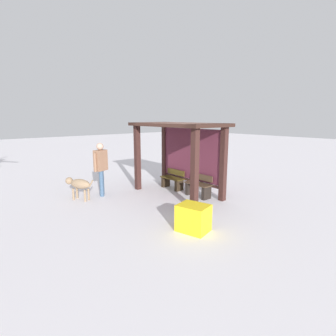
{
  "coord_description": "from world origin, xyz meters",
  "views": [
    {
      "loc": [
        6.42,
        -5.91,
        2.64
      ],
      "look_at": [
        0.31,
        -0.68,
        1.06
      ],
      "focal_mm": 27.88,
      "sensor_mm": 36.0,
      "label": 1
    }
  ],
  "objects_px": {
    "person_walking": "(101,165)",
    "dog": "(79,184)",
    "bench_left_inside": "(173,181)",
    "grit_bin": "(193,218)",
    "bus_shelter": "(182,142)",
    "bench_center_inside": "(198,187)"
  },
  "relations": [
    {
      "from": "person_walking",
      "to": "dog",
      "type": "height_order",
      "value": "person_walking"
    },
    {
      "from": "bench_left_inside",
      "to": "grit_bin",
      "type": "bearing_deg",
      "value": -34.1
    },
    {
      "from": "bus_shelter",
      "to": "person_walking",
      "type": "bearing_deg",
      "value": -125.51
    },
    {
      "from": "person_walking",
      "to": "dog",
      "type": "relative_size",
      "value": 1.84
    },
    {
      "from": "person_walking",
      "to": "dog",
      "type": "distance_m",
      "value": 0.96
    },
    {
      "from": "person_walking",
      "to": "grit_bin",
      "type": "xyz_separation_m",
      "value": [
        4.02,
        0.32,
        -0.74
      ]
    },
    {
      "from": "bench_center_inside",
      "to": "bench_left_inside",
      "type": "bearing_deg",
      "value": 179.95
    },
    {
      "from": "bench_left_inside",
      "to": "bench_center_inside",
      "type": "xyz_separation_m",
      "value": [
        1.31,
        -0.0,
        0.02
      ]
    },
    {
      "from": "bench_center_inside",
      "to": "grit_bin",
      "type": "height_order",
      "value": "bench_center_inside"
    },
    {
      "from": "bench_left_inside",
      "to": "bench_center_inside",
      "type": "relative_size",
      "value": 1.0
    },
    {
      "from": "bus_shelter",
      "to": "bench_left_inside",
      "type": "height_order",
      "value": "bus_shelter"
    },
    {
      "from": "bench_center_inside",
      "to": "grit_bin",
      "type": "relative_size",
      "value": 1.36
    },
    {
      "from": "person_walking",
      "to": "bus_shelter",
      "type": "bearing_deg",
      "value": 54.49
    },
    {
      "from": "bench_center_inside",
      "to": "dog",
      "type": "distance_m",
      "value": 3.92
    },
    {
      "from": "bench_center_inside",
      "to": "person_walking",
      "type": "relative_size",
      "value": 0.53
    },
    {
      "from": "bench_center_inside",
      "to": "grit_bin",
      "type": "distance_m",
      "value": 2.74
    },
    {
      "from": "bench_left_inside",
      "to": "person_walking",
      "type": "relative_size",
      "value": 0.53
    },
    {
      "from": "bench_center_inside",
      "to": "dog",
      "type": "height_order",
      "value": "bench_center_inside"
    },
    {
      "from": "person_walking",
      "to": "grit_bin",
      "type": "bearing_deg",
      "value": 4.51
    },
    {
      "from": "person_walking",
      "to": "bench_left_inside",
      "type": "bearing_deg",
      "value": 68.82
    },
    {
      "from": "bench_left_inside",
      "to": "dog",
      "type": "relative_size",
      "value": 0.98
    },
    {
      "from": "bus_shelter",
      "to": "dog",
      "type": "relative_size",
      "value": 3.39
    }
  ]
}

